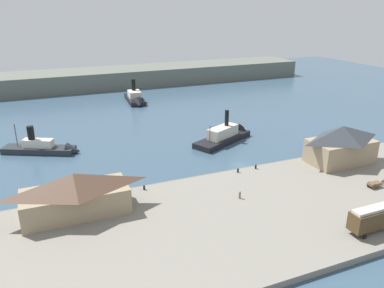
% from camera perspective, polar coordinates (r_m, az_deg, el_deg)
% --- Properties ---
extents(ground_plane, '(320.00, 320.00, 0.00)m').
position_cam_1_polar(ground_plane, '(94.49, 7.26, -3.25)').
color(ground_plane, '#385166').
extents(quay_promenade, '(110.00, 36.00, 1.20)m').
position_cam_1_polar(quay_promenade, '(78.00, 15.36, -8.71)').
color(quay_promenade, gray).
rests_on(quay_promenade, ground).
extents(seawall_edge, '(110.00, 0.80, 1.00)m').
position_cam_1_polar(seawall_edge, '(91.47, 8.38, -3.78)').
color(seawall_edge, '#666159').
rests_on(seawall_edge, ground).
extents(ferry_shed_central_terminal, '(19.17, 8.69, 8.01)m').
position_cam_1_polar(ferry_shed_central_terminal, '(72.34, -17.17, -7.11)').
color(ferry_shed_central_terminal, '#998466').
rests_on(ferry_shed_central_terminal, quay_promenade).
extents(ferry_shed_east_terminal, '(15.59, 9.22, 9.20)m').
position_cam_1_polar(ferry_shed_east_terminal, '(97.90, 21.49, -0.01)').
color(ferry_shed_east_terminal, '#998466').
rests_on(ferry_shed_east_terminal, quay_promenade).
extents(street_tram, '(10.27, 2.91, 4.57)m').
position_cam_1_polar(street_tram, '(72.06, 25.98, -9.77)').
color(street_tram, '#4C381E').
rests_on(street_tram, quay_promenade).
extents(horse_cart, '(5.74, 1.47, 1.87)m').
position_cam_1_polar(horse_cart, '(89.48, 26.23, -5.21)').
color(horse_cart, brown).
rests_on(horse_cart, quay_promenade).
extents(pedestrian_walking_east, '(0.40, 0.40, 1.63)m').
position_cam_1_polar(pedestrian_walking_east, '(76.33, 7.19, -7.61)').
color(pedestrian_walking_east, '#6B5B4C').
rests_on(pedestrian_walking_east, quay_promenade).
extents(mooring_post_center_west, '(0.44, 0.44, 0.90)m').
position_cam_1_polar(mooring_post_center_west, '(90.17, 9.55, -3.41)').
color(mooring_post_center_west, black).
rests_on(mooring_post_center_west, quay_promenade).
extents(mooring_post_center_east, '(0.44, 0.44, 0.90)m').
position_cam_1_polar(mooring_post_center_east, '(111.98, 25.00, -0.35)').
color(mooring_post_center_east, black).
rests_on(mooring_post_center_east, quay_promenade).
extents(mooring_post_east, '(0.44, 0.44, 0.90)m').
position_cam_1_polar(mooring_post_east, '(79.87, -7.20, -6.52)').
color(mooring_post_east, black).
rests_on(mooring_post_east, quay_promenade).
extents(mooring_post_west, '(0.44, 0.44, 0.90)m').
position_cam_1_polar(mooring_post_west, '(87.70, 6.91, -3.97)').
color(mooring_post_west, black).
rests_on(mooring_post_west, quay_promenade).
extents(ferry_departing_north, '(20.57, 13.29, 9.17)m').
position_cam_1_polar(ferry_departing_north, '(108.47, -21.02, -0.58)').
color(ferry_departing_north, '#23282D').
rests_on(ferry_departing_north, ground).
extents(ferry_approaching_west, '(22.01, 14.90, 11.08)m').
position_cam_1_polar(ferry_approaching_west, '(111.55, 5.40, 1.38)').
color(ferry_approaching_west, black).
rests_on(ferry_approaching_west, ground).
extents(ferry_approaching_east, '(7.42, 20.18, 10.77)m').
position_cam_1_polar(ferry_approaching_east, '(155.50, -8.46, 6.70)').
color(ferry_approaching_east, black).
rests_on(ferry_approaching_east, ground).
extents(far_headland, '(180.00, 24.00, 8.00)m').
position_cam_1_polar(far_headland, '(192.79, -9.29, 10.01)').
color(far_headland, '#60665B').
rests_on(far_headland, ground).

